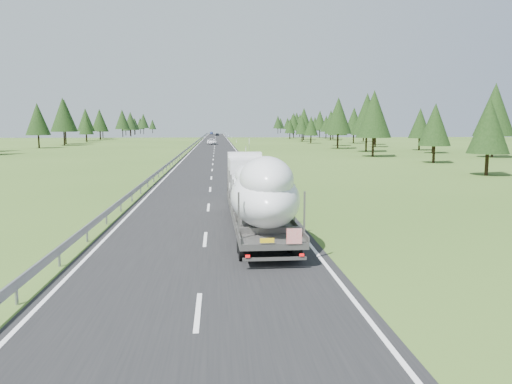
{
  "coord_description": "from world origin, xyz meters",
  "views": [
    {
      "loc": [
        0.58,
        -22.5,
        5.19
      ],
      "look_at": [
        2.53,
        2.37,
        1.86
      ],
      "focal_mm": 35.0,
      "sensor_mm": 36.0,
      "label": 1
    }
  ],
  "objects": [
    {
      "name": "marker_posts",
      "position": [
        6.5,
        155.0,
        0.54
      ],
      "size": [
        0.13,
        350.08,
        1.0
      ],
      "color": "silver",
      "rests_on": "ground"
    },
    {
      "name": "distant_van",
      "position": [
        -0.8,
        116.85,
        0.79
      ],
      "size": [
        2.86,
        5.78,
        1.58
      ],
      "primitive_type": "imported",
      "rotation": [
        0.0,
        0.0,
        0.04
      ],
      "color": "white",
      "rests_on": "ground"
    },
    {
      "name": "tree_line_left",
      "position": [
        -42.86,
        144.55,
        7.16
      ],
      "size": [
        15.12,
        353.75,
        12.61
      ],
      "color": "black",
      "rests_on": "ground"
    },
    {
      "name": "distant_car_dark",
      "position": [
        0.85,
        235.56,
        0.73
      ],
      "size": [
        1.97,
        4.37,
        1.46
      ],
      "primitive_type": "imported",
      "rotation": [
        0.0,
        0.0,
        -0.06
      ],
      "color": "black",
      "rests_on": "ground"
    },
    {
      "name": "ground",
      "position": [
        0.0,
        0.0,
        0.0
      ],
      "size": [
        400.0,
        400.0,
        0.0
      ],
      "primitive_type": "plane",
      "color": "#35521B",
      "rests_on": "ground"
    },
    {
      "name": "distant_car_blue",
      "position": [
        -2.53,
        276.04,
        0.76
      ],
      "size": [
        1.9,
        4.69,
        1.52
      ],
      "primitive_type": "imported",
      "rotation": [
        0.0,
        0.0,
        -0.06
      ],
      "color": "#182143",
      "rests_on": "ground"
    },
    {
      "name": "boat_truck",
      "position": [
        2.53,
        2.67,
        2.05
      ],
      "size": [
        2.97,
        18.04,
        3.96
      ],
      "color": "silver",
      "rests_on": "ground"
    },
    {
      "name": "highway_sign",
      "position": [
        7.2,
        80.0,
        1.81
      ],
      "size": [
        0.08,
        0.9,
        2.6
      ],
      "color": "slate",
      "rests_on": "ground"
    },
    {
      "name": "guardrail",
      "position": [
        -5.3,
        99.94,
        0.6
      ],
      "size": [
        0.1,
        400.0,
        0.76
      ],
      "color": "slate",
      "rests_on": "ground"
    },
    {
      "name": "tree_line_right",
      "position": [
        40.13,
        137.07,
        6.75
      ],
      "size": [
        28.02,
        354.53,
        12.39
      ],
      "color": "black",
      "rests_on": "ground"
    },
    {
      "name": "road_surface",
      "position": [
        0.0,
        100.0,
        0.01
      ],
      "size": [
        10.0,
        400.0,
        0.02
      ],
      "primitive_type": "cube",
      "color": "black",
      "rests_on": "ground"
    }
  ]
}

